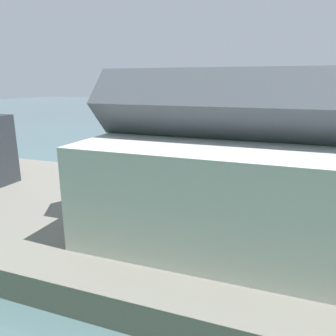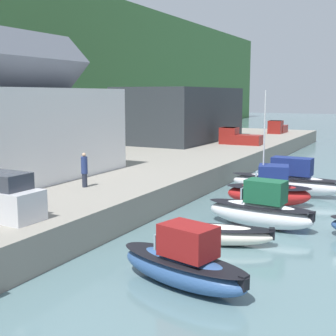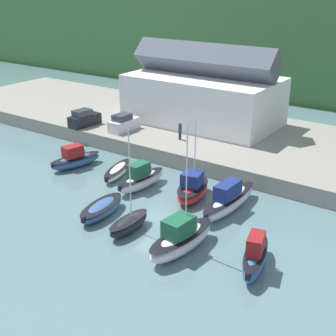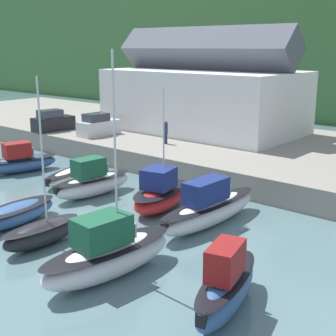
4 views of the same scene
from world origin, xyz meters
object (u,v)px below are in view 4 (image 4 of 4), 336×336
at_px(person_on_quay, 166,131).
at_px(moored_boat_4, 209,208).
at_px(moored_boat_1, 70,175).
at_px(moored_boat_3, 161,194).
at_px(moored_boat_5, 15,214).
at_px(parked_car_1, 98,126).
at_px(parked_car_0, 53,122).
at_px(moored_boat_2, 92,182).
at_px(moored_boat_8, 226,286).
at_px(moored_boat_0, 21,161).
at_px(moored_boat_7, 108,254).
at_px(moored_boat_6, 42,233).

bearing_deg(person_on_quay, moored_boat_4, -39.62).
relative_size(moored_boat_1, moored_boat_3, 0.79).
bearing_deg(moored_boat_3, moored_boat_5, -135.71).
distance_m(parked_car_1, person_on_quay, 7.78).
relative_size(moored_boat_3, parked_car_0, 1.77).
height_order(moored_boat_2, moored_boat_8, moored_boat_8).
distance_m(moored_boat_4, person_on_quay, 15.39).
distance_m(moored_boat_0, person_on_quay, 12.60).
distance_m(moored_boat_1, parked_car_0, 13.58).
bearing_deg(moored_boat_3, moored_boat_7, -76.67).
height_order(moored_boat_4, moored_boat_7, moored_boat_7).
distance_m(moored_boat_8, parked_car_0, 34.04).
bearing_deg(moored_boat_1, parked_car_0, 131.98).
bearing_deg(moored_boat_4, moored_boat_3, 178.16).
distance_m(moored_boat_2, moored_boat_6, 8.55).
xyz_separation_m(moored_boat_8, parked_car_1, (-25.36, 15.73, 1.61)).
xyz_separation_m(moored_boat_2, moored_boat_8, (15.35, -6.30, 0.07)).
relative_size(moored_boat_6, moored_boat_8, 1.48).
xyz_separation_m(moored_boat_5, parked_car_0, (-16.18, 14.57, 2.05)).
relative_size(moored_boat_0, moored_boat_3, 0.82).
bearing_deg(moored_boat_8, person_on_quay, 121.68).
height_order(moored_boat_8, person_on_quay, person_on_quay).
xyz_separation_m(moored_boat_0, person_on_quay, (7.13, 10.20, 1.96)).
relative_size(moored_boat_0, moored_boat_7, 0.63).
bearing_deg(parked_car_1, moored_boat_4, -22.17).
bearing_deg(parked_car_1, moored_boat_1, -52.22).
bearing_deg(moored_boat_4, moored_boat_5, -138.72).
height_order(moored_boat_5, parked_car_1, parked_car_1).
relative_size(moored_boat_2, parked_car_1, 1.50).
distance_m(moored_boat_5, person_on_quay, 17.45).
height_order(moored_boat_7, moored_boat_8, moored_boat_7).
relative_size(moored_boat_6, person_on_quay, 4.10).
bearing_deg(parked_car_1, moored_boat_6, -47.31).
bearing_deg(moored_boat_0, moored_boat_3, 16.57).
relative_size(parked_car_0, parked_car_1, 1.03).
xyz_separation_m(moored_boat_1, moored_boat_3, (9.45, -0.13, 0.49)).
height_order(moored_boat_8, parked_car_0, parked_car_0).
height_order(moored_boat_4, parked_car_1, parked_car_1).
distance_m(moored_boat_4, moored_boat_5, 11.40).
bearing_deg(moored_boat_5, moored_boat_3, 49.52).
bearing_deg(moored_boat_0, moored_boat_6, -14.71).
bearing_deg(moored_boat_2, moored_boat_4, 9.57).
height_order(moored_boat_1, moored_boat_6, moored_boat_6).
bearing_deg(parked_car_0, parked_car_1, 20.14).
relative_size(moored_boat_6, parked_car_0, 2.01).
bearing_deg(parked_car_0, moored_boat_6, -31.56).
bearing_deg(moored_boat_7, moored_boat_3, 121.66).
relative_size(moored_boat_0, moored_boat_5, 1.07).
bearing_deg(parked_car_1, parked_car_0, -164.09).
bearing_deg(moored_boat_2, parked_car_1, 141.54).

